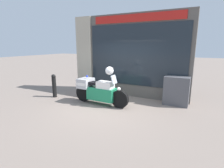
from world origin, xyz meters
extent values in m
plane|color=gray|center=(0.00, 0.00, 0.00)|extent=(60.00, 60.00, 0.00)
cube|color=#56514C|center=(0.00, 2.00, 1.80)|extent=(5.44, 0.40, 3.61)
cube|color=#B2A893|center=(-2.28, 2.03, 1.80)|extent=(0.87, 0.55, 3.61)
cube|color=#1E262D|center=(0.40, 1.79, 1.85)|extent=(4.34, 0.02, 2.61)
cube|color=red|center=(0.40, 1.78, 3.38)|extent=(3.91, 0.03, 0.32)
cube|color=slate|center=(0.36, 2.01, 0.28)|extent=(4.12, 0.30, 0.55)
cube|color=silver|center=(0.36, 2.15, 1.21)|extent=(4.12, 0.02, 1.36)
cube|color=beige|center=(0.36, 2.01, 1.88)|extent=(4.12, 0.30, 0.02)
cube|color=maroon|center=(-1.08, 2.01, 1.92)|extent=(0.18, 0.04, 0.06)
cube|color=#195623|center=(-0.12, 2.01, 1.92)|extent=(0.18, 0.04, 0.06)
cube|color=navy|center=(0.84, 2.01, 1.92)|extent=(0.18, 0.04, 0.06)
cube|color=#C68E19|center=(1.80, 2.01, 1.92)|extent=(0.18, 0.04, 0.06)
cube|color=white|center=(-0.59, 1.94, 0.69)|extent=(0.19, 0.03, 0.27)
cube|color=#2D8E42|center=(1.31, 1.94, 0.69)|extent=(0.19, 0.04, 0.27)
cylinder|color=black|center=(0.43, 0.20, 0.34)|extent=(0.68, 0.16, 0.67)
cylinder|color=black|center=(-1.25, 0.25, 0.34)|extent=(0.68, 0.16, 0.67)
cube|color=#1E8456|center=(-0.37, 0.23, 0.43)|extent=(1.15, 0.47, 0.50)
cube|color=white|center=(-0.19, 0.22, 0.79)|extent=(0.63, 0.41, 0.28)
cube|color=black|center=(-0.63, 0.23, 0.83)|extent=(0.67, 0.35, 0.10)
cube|color=#B7B7BC|center=(-1.12, 0.24, 0.79)|extent=(0.51, 0.63, 0.38)
cube|color=white|center=(-1.12, 0.24, 0.79)|extent=(0.46, 0.64, 0.11)
cube|color=#B2BCC6|center=(0.18, 0.21, 1.06)|extent=(0.13, 0.31, 0.32)
sphere|color=white|center=(0.38, 0.21, 0.72)|extent=(0.14, 0.14, 0.14)
sphere|color=blue|center=(-1.04, 0.24, 1.07)|extent=(0.09, 0.09, 0.09)
cube|color=#4C4C51|center=(2.22, 1.52, 0.56)|extent=(0.92, 0.49, 1.12)
sphere|color=white|center=(-0.01, 0.22, 1.37)|extent=(0.31, 0.31, 0.31)
cylinder|color=black|center=(-2.75, 0.12, 0.44)|extent=(0.18, 0.18, 0.89)
sphere|color=black|center=(-2.75, 0.12, 0.94)|extent=(0.19, 0.19, 0.19)
camera|label=1|loc=(3.00, -5.39, 2.31)|focal=28.00mm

